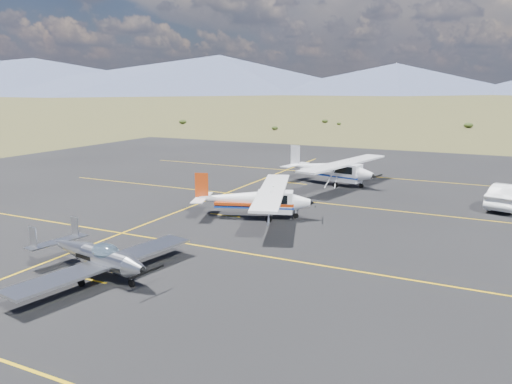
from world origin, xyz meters
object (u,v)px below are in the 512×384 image
Objects in this scene: sedan at (509,196)px; aircraft_low_wing at (97,256)px; aircraft_plain at (331,169)px; aircraft_cessna at (255,198)px.

aircraft_low_wing is at bearing 67.88° from sedan.
aircraft_plain reaches higher than sedan.
aircraft_low_wing is 0.82× the size of aircraft_cessna.
aircraft_low_wing reaches higher than sedan.
aircraft_plain is 2.33× the size of sedan.
aircraft_low_wing is at bearing -84.01° from aircraft_plain.
aircraft_plain reaches higher than aircraft_cessna.
aircraft_cessna reaches higher than aircraft_low_wing.
sedan is at bearing 14.83° from aircraft_cessna.
aircraft_cessna reaches higher than sedan.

